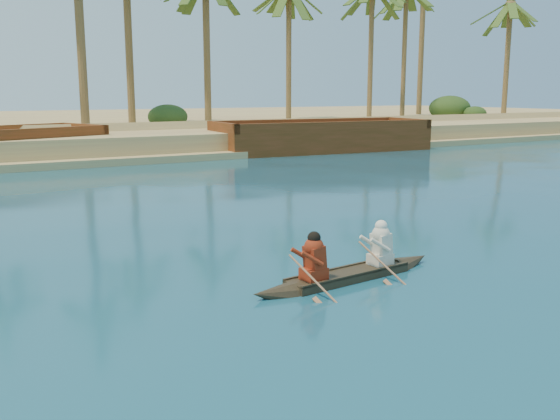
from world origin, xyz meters
TOP-DOWN VIEW (x-y plane):
  - canoe at (8.00, 1.61)m, footprint 4.42×1.01m
  - barge_right at (22.47, 23.67)m, footprint 13.35×5.44m

SIDE VIEW (x-z plane):
  - canoe at x=8.00m, z-range -0.37..0.84m
  - barge_right at x=22.47m, z-range -0.33..1.84m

